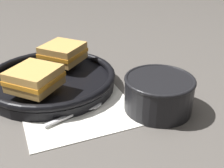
# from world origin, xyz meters

# --- Properties ---
(ground_plane) EXTENTS (4.00, 4.00, 0.00)m
(ground_plane) POSITION_xyz_m (0.00, 0.00, 0.00)
(ground_plane) COLOR #56514C
(napkin) EXTENTS (0.28, 0.25, 0.00)m
(napkin) POSITION_xyz_m (-0.06, -0.01, 0.00)
(napkin) COLOR white
(napkin) RESTS_ON ground_plane
(soup_bowl) EXTENTS (0.15, 0.15, 0.08)m
(soup_bowl) POSITION_xyz_m (0.11, -0.03, 0.04)
(soup_bowl) COLOR black
(soup_bowl) RESTS_ON ground_plane
(spoon) EXTENTS (0.13, 0.08, 0.01)m
(spoon) POSITION_xyz_m (-0.05, -0.01, 0.01)
(spoon) COLOR silver
(spoon) RESTS_ON napkin
(skillet) EXTENTS (0.32, 0.32, 0.04)m
(skillet) POSITION_xyz_m (-0.12, 0.12, 0.02)
(skillet) COLOR black
(skillet) RESTS_ON ground_plane
(sandwich_near_left) EXTENTS (0.14, 0.14, 0.05)m
(sandwich_near_left) POSITION_xyz_m (-0.09, 0.19, 0.07)
(sandwich_near_left) COLOR tan
(sandwich_near_left) RESTS_ON skillet
(sandwich_near_right) EXTENTS (0.14, 0.14, 0.05)m
(sandwich_near_right) POSITION_xyz_m (-0.16, 0.05, 0.07)
(sandwich_near_right) COLOR tan
(sandwich_near_right) RESTS_ON skillet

